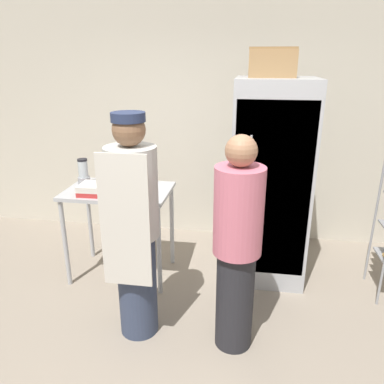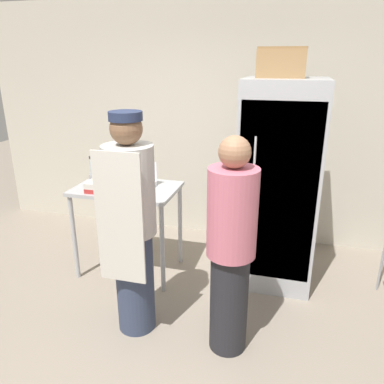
{
  "view_description": "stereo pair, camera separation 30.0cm",
  "coord_description": "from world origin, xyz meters",
  "px_view_note": "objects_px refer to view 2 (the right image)",
  "views": [
    {
      "loc": [
        0.36,
        -2.09,
        2.12
      ],
      "look_at": [
        -0.09,
        0.71,
        1.12
      ],
      "focal_mm": 35.0,
      "sensor_mm": 36.0,
      "label": 1
    },
    {
      "loc": [
        0.65,
        -2.02,
        2.12
      ],
      "look_at": [
        -0.09,
        0.71,
        1.12
      ],
      "focal_mm": 35.0,
      "sensor_mm": 36.0,
      "label": 2
    }
  ],
  "objects_px": {
    "refrigerator": "(278,186)",
    "person_baker": "(132,225)",
    "binder_stack": "(102,186)",
    "person_customer": "(231,249)",
    "cardboard_storage_box": "(282,63)",
    "blender_pitcher": "(95,170)",
    "donut_box": "(140,182)"
  },
  "relations": [
    {
      "from": "refrigerator",
      "to": "person_baker",
      "type": "relative_size",
      "value": 1.1
    },
    {
      "from": "binder_stack",
      "to": "person_customer",
      "type": "distance_m",
      "value": 1.54
    },
    {
      "from": "person_baker",
      "to": "person_customer",
      "type": "distance_m",
      "value": 0.78
    },
    {
      "from": "refrigerator",
      "to": "cardboard_storage_box",
      "type": "relative_size",
      "value": 4.76
    },
    {
      "from": "refrigerator",
      "to": "person_baker",
      "type": "height_order",
      "value": "refrigerator"
    },
    {
      "from": "blender_pitcher",
      "to": "cardboard_storage_box",
      "type": "xyz_separation_m",
      "value": [
        1.79,
        0.16,
        1.05
      ]
    },
    {
      "from": "person_customer",
      "to": "donut_box",
      "type": "bearing_deg",
      "value": 139.63
    },
    {
      "from": "binder_stack",
      "to": "person_baker",
      "type": "bearing_deg",
      "value": -48.24
    },
    {
      "from": "binder_stack",
      "to": "person_customer",
      "type": "bearing_deg",
      "value": -26.84
    },
    {
      "from": "blender_pitcher",
      "to": "person_baker",
      "type": "height_order",
      "value": "person_baker"
    },
    {
      "from": "person_customer",
      "to": "refrigerator",
      "type": "bearing_deg",
      "value": 76.56
    },
    {
      "from": "binder_stack",
      "to": "person_baker",
      "type": "height_order",
      "value": "person_baker"
    },
    {
      "from": "person_baker",
      "to": "person_customer",
      "type": "height_order",
      "value": "person_baker"
    },
    {
      "from": "donut_box",
      "to": "person_customer",
      "type": "bearing_deg",
      "value": -40.37
    },
    {
      "from": "blender_pitcher",
      "to": "binder_stack",
      "type": "distance_m",
      "value": 0.35
    },
    {
      "from": "person_baker",
      "to": "cardboard_storage_box",
      "type": "bearing_deg",
      "value": 47.97
    },
    {
      "from": "blender_pitcher",
      "to": "person_customer",
      "type": "bearing_deg",
      "value": -31.06
    },
    {
      "from": "person_baker",
      "to": "person_customer",
      "type": "xyz_separation_m",
      "value": [
        0.77,
        -0.03,
        -0.08
      ]
    },
    {
      "from": "binder_stack",
      "to": "blender_pitcher",
      "type": "bearing_deg",
      "value": 129.66
    },
    {
      "from": "person_baker",
      "to": "refrigerator",
      "type": "bearing_deg",
      "value": 46.07
    },
    {
      "from": "donut_box",
      "to": "cardboard_storage_box",
      "type": "height_order",
      "value": "cardboard_storage_box"
    },
    {
      "from": "refrigerator",
      "to": "donut_box",
      "type": "xyz_separation_m",
      "value": [
        -1.33,
        -0.2,
        -0.01
      ]
    },
    {
      "from": "cardboard_storage_box",
      "to": "person_customer",
      "type": "height_order",
      "value": "cardboard_storage_box"
    },
    {
      "from": "blender_pitcher",
      "to": "cardboard_storage_box",
      "type": "bearing_deg",
      "value": 5.17
    },
    {
      "from": "refrigerator",
      "to": "donut_box",
      "type": "bearing_deg",
      "value": -171.39
    },
    {
      "from": "cardboard_storage_box",
      "to": "refrigerator",
      "type": "bearing_deg",
      "value": -14.03
    },
    {
      "from": "person_baker",
      "to": "binder_stack",
      "type": "bearing_deg",
      "value": 131.76
    },
    {
      "from": "blender_pitcher",
      "to": "binder_stack",
      "type": "xyz_separation_m",
      "value": [
        0.22,
        -0.26,
        -0.07
      ]
    },
    {
      "from": "donut_box",
      "to": "blender_pitcher",
      "type": "relative_size",
      "value": 1.08
    },
    {
      "from": "binder_stack",
      "to": "person_customer",
      "type": "height_order",
      "value": "person_customer"
    },
    {
      "from": "person_baker",
      "to": "person_customer",
      "type": "bearing_deg",
      "value": -1.99
    },
    {
      "from": "cardboard_storage_box",
      "to": "person_customer",
      "type": "bearing_deg",
      "value": -100.6
    }
  ]
}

